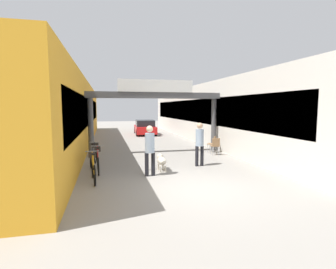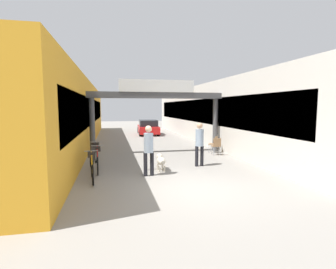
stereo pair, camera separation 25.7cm
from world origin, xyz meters
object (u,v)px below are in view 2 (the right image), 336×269
Objects in this scene: pedestrian_companion at (200,141)px; bollard_post_metal at (146,157)px; cafe_chair_wood_farther at (214,143)px; parked_car_red at (148,127)px; bicycle_red_second at (98,160)px; pedestrian_with_dog at (149,147)px; bicycle_orange_nearest at (92,168)px; cafe_chair_wood_nearer at (216,145)px; dog_on_leash at (161,160)px; bicycle_black_third at (94,155)px.

pedestrian_companion is 1.74× the size of bollard_post_metal.
parked_car_red is (-2.24, 10.33, 0.10)m from cafe_chair_wood_farther.
bicycle_red_second reaches higher than cafe_chair_wood_farther.
pedestrian_companion is at bearing 25.86° from pedestrian_with_dog.
pedestrian_with_dog is 2.05× the size of cafe_chair_wood_farther.
bicycle_orange_nearest is 6.90m from cafe_chair_wood_nearer.
bollard_post_metal is at bearing 165.13° from dog_on_leash.
dog_on_leash is at bearing -166.85° from pedestrian_companion.
dog_on_leash is 0.50× the size of bicycle_red_second.
parked_car_red is at bearing 75.06° from bicycle_orange_nearest.
bicycle_red_second is (-2.41, 0.37, 0.04)m from dog_on_leash.
bicycle_orange_nearest and bicycle_red_second have the same top height.
bicycle_red_second is at bearing 84.66° from bicycle_orange_nearest.
pedestrian_with_dog is at bearing -140.16° from cafe_chair_wood_nearer.
cafe_chair_wood_farther is (4.17, 3.23, 0.01)m from bollard_post_metal.
dog_on_leash is (-1.73, -0.40, -0.66)m from pedestrian_companion.
pedestrian_with_dog reaches higher than bicycle_black_third.
bicycle_red_second is 1.90× the size of cafe_chair_wood_farther.
pedestrian_companion reaches higher than parked_car_red.
dog_on_leash is 4.30m from cafe_chair_wood_nearer.
pedestrian_with_dog is 2.17× the size of dog_on_leash.
pedestrian_companion reaches higher than bicycle_orange_nearest.
pedestrian_with_dog is 5.87m from cafe_chair_wood_farther.
cafe_chair_wood_farther is at bearing 43.18° from dog_on_leash.
bicycle_orange_nearest is 2.45m from bicycle_black_third.
cafe_chair_wood_nearer and cafe_chair_wood_farther have the same top height.
bicycle_black_third is (-4.33, 1.14, -0.62)m from pedestrian_companion.
pedestrian_companion is 13.32m from parked_car_red.
bicycle_red_second is 1.61× the size of bollard_post_metal.
pedestrian_companion is 2.05× the size of cafe_chair_wood_farther.
bollard_post_metal reaches higher than cafe_chair_wood_farther.
parked_car_red is (1.37, 13.72, 0.25)m from dog_on_leash.
bicycle_orange_nearest is (-4.26, -1.30, -0.62)m from pedestrian_companion.
parked_car_red is (1.94, 14.43, -0.41)m from pedestrian_with_dog.
bicycle_black_third is 1.89× the size of cafe_chair_wood_farther.
bicycle_red_second is at bearing 171.30° from dog_on_leash.
pedestrian_companion is at bearing -122.23° from cafe_chair_wood_farther.
pedestrian_with_dog is 1.08× the size of bicycle_red_second.
bicycle_black_third is 1.61× the size of bollard_post_metal.
parked_car_red reaches higher than bicycle_orange_nearest.
dog_on_leash is at bearing -30.67° from bicycle_black_third.
parked_car_red reaches higher than bicycle_black_third.
cafe_chair_wood_nearer is 1.00× the size of cafe_chair_wood_farther.
pedestrian_with_dog is 2.22m from bicycle_red_second.
parked_car_red is (3.78, 13.35, 0.21)m from bicycle_red_second.
bicycle_black_third is at bearing -169.98° from cafe_chair_wood_nearer.
bicycle_red_second is 13.87m from parked_car_red.
cafe_chair_wood_farther is (6.13, 4.28, 0.10)m from bicycle_orange_nearest.
bicycle_orange_nearest reaches higher than dog_on_leash.
parked_car_red is at bearing 100.40° from cafe_chair_wood_nearer.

